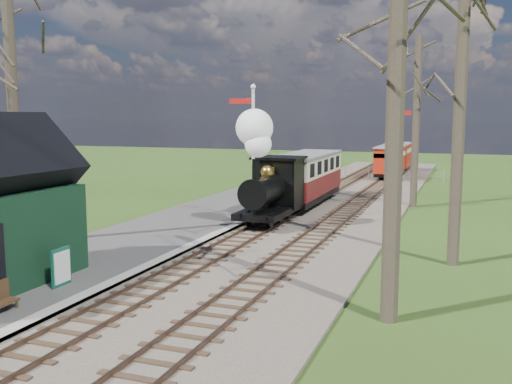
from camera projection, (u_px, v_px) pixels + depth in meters
distant_hills at (403, 284)px, 71.79m from camera, size 114.40×48.00×22.02m
ballast_bed at (328, 207)px, 30.26m from camera, size 8.00×60.00×0.10m
track_near at (304, 205)px, 30.70m from camera, size 1.60×60.00×0.15m
track_far at (352, 207)px, 29.81m from camera, size 1.60×60.00×0.15m
platform at (176, 227)px, 24.47m from camera, size 5.00×44.00×0.20m
coping_strip at (225, 231)px, 23.68m from camera, size 0.40×44.00×0.21m
semaphore_near at (252, 144)px, 24.92m from camera, size 1.22×0.24×6.22m
semaphore_far at (389, 146)px, 28.77m from camera, size 1.22×0.24×5.72m
bare_trees at (248, 105)px, 18.50m from camera, size 15.51×22.39×12.00m
fence_line at (357, 173)px, 43.56m from camera, size 12.60×0.08×1.00m
locomotive at (269, 176)px, 24.95m from camera, size 1.98×4.62×4.95m
coach at (306, 176)px, 30.67m from camera, size 2.31×7.92×2.43m
red_carriage_a at (390, 161)px, 43.63m from camera, size 1.94×4.80×2.04m
red_carriage_b at (398, 156)px, 48.74m from camera, size 1.94×4.80×2.04m
sign_board at (61, 267)px, 15.67m from camera, size 0.10×0.73×1.07m
person at (79, 241)px, 17.88m from camera, size 0.50×0.63×1.51m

